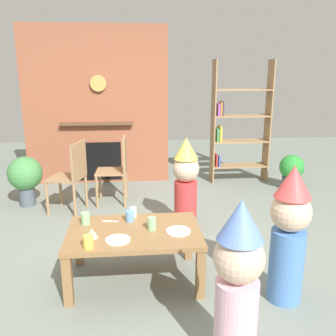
{
  "coord_description": "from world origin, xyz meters",
  "views": [
    {
      "loc": [
        -0.2,
        -3.23,
        1.77
      ],
      "look_at": [
        0.15,
        0.4,
        0.78
      ],
      "focal_mm": 39.55,
      "sensor_mm": 36.0,
      "label": 1
    }
  ],
  "objects_px": {
    "dining_chair_middle": "(118,166)",
    "coffee_table": "(134,238)",
    "bookshelf": "(237,126)",
    "paper_cup_near_right": "(88,242)",
    "birthday_cake_slice": "(92,233)",
    "paper_cup_far_right": "(133,212)",
    "dining_chair_left": "(72,173)",
    "child_in_pink": "(289,231)",
    "paper_plate_front": "(118,240)",
    "child_with_cone_hat": "(238,282)",
    "child_by_the_chairs": "(186,182)",
    "potted_plant_short": "(25,176)",
    "paper_cup_far_left": "(152,224)",
    "potted_plant_tall": "(292,170)",
    "paper_plate_rear": "(178,231)",
    "paper_cup_center": "(130,216)"
  },
  "relations": [
    {
      "from": "paper_cup_near_right",
      "to": "dining_chair_left",
      "type": "xyz_separation_m",
      "value": [
        -0.41,
        1.94,
        0.0
      ]
    },
    {
      "from": "paper_cup_far_right",
      "to": "birthday_cake_slice",
      "type": "bearing_deg",
      "value": -130.63
    },
    {
      "from": "child_in_pink",
      "to": "child_by_the_chairs",
      "type": "relative_size",
      "value": 1.04
    },
    {
      "from": "dining_chair_middle",
      "to": "potted_plant_short",
      "type": "bearing_deg",
      "value": 1.82
    },
    {
      "from": "bookshelf",
      "to": "paper_cup_near_right",
      "type": "relative_size",
      "value": 18.77
    },
    {
      "from": "paper_cup_near_right",
      "to": "coffee_table",
      "type": "bearing_deg",
      "value": 38.93
    },
    {
      "from": "paper_cup_center",
      "to": "paper_cup_far_right",
      "type": "distance_m",
      "value": 0.09
    },
    {
      "from": "coffee_table",
      "to": "paper_plate_rear",
      "type": "height_order",
      "value": "paper_plate_rear"
    },
    {
      "from": "potted_plant_short",
      "to": "bookshelf",
      "type": "bearing_deg",
      "value": 15.33
    },
    {
      "from": "paper_cup_center",
      "to": "dining_chair_left",
      "type": "relative_size",
      "value": 0.11
    },
    {
      "from": "coffee_table",
      "to": "child_with_cone_hat",
      "type": "relative_size",
      "value": 1.03
    },
    {
      "from": "coffee_table",
      "to": "paper_plate_front",
      "type": "relative_size",
      "value": 5.66
    },
    {
      "from": "paper_plate_front",
      "to": "potted_plant_short",
      "type": "relative_size",
      "value": 0.3
    },
    {
      "from": "paper_cup_center",
      "to": "paper_plate_front",
      "type": "height_order",
      "value": "paper_cup_center"
    },
    {
      "from": "paper_cup_far_left",
      "to": "dining_chair_left",
      "type": "distance_m",
      "value": 1.89
    },
    {
      "from": "coffee_table",
      "to": "paper_cup_near_right",
      "type": "xyz_separation_m",
      "value": [
        -0.34,
        -0.28,
        0.12
      ]
    },
    {
      "from": "paper_cup_center",
      "to": "paper_cup_far_right",
      "type": "height_order",
      "value": "paper_cup_center"
    },
    {
      "from": "dining_chair_left",
      "to": "paper_plate_rear",
      "type": "bearing_deg",
      "value": 138.89
    },
    {
      "from": "dining_chair_left",
      "to": "potted_plant_tall",
      "type": "xyz_separation_m",
      "value": [
        3.12,
        0.62,
        -0.22
      ]
    },
    {
      "from": "child_by_the_chairs",
      "to": "dining_chair_left",
      "type": "relative_size",
      "value": 1.17
    },
    {
      "from": "coffee_table",
      "to": "paper_cup_far_right",
      "type": "bearing_deg",
      "value": 90.9
    },
    {
      "from": "paper_cup_far_left",
      "to": "paper_plate_rear",
      "type": "distance_m",
      "value": 0.23
    },
    {
      "from": "paper_cup_center",
      "to": "paper_cup_far_left",
      "type": "xyz_separation_m",
      "value": [
        0.18,
        -0.2,
        0.01
      ]
    },
    {
      "from": "paper_plate_front",
      "to": "child_with_cone_hat",
      "type": "height_order",
      "value": "child_with_cone_hat"
    },
    {
      "from": "paper_cup_near_right",
      "to": "birthday_cake_slice",
      "type": "distance_m",
      "value": 0.18
    },
    {
      "from": "child_with_cone_hat",
      "to": "paper_plate_front",
      "type": "bearing_deg",
      "value": 10.43
    },
    {
      "from": "bookshelf",
      "to": "dining_chair_middle",
      "type": "xyz_separation_m",
      "value": [
        -1.84,
        -0.84,
        -0.38
      ]
    },
    {
      "from": "child_in_pink",
      "to": "potted_plant_short",
      "type": "xyz_separation_m",
      "value": [
        -2.57,
        2.33,
        -0.17
      ]
    },
    {
      "from": "paper_cup_far_right",
      "to": "dining_chair_left",
      "type": "bearing_deg",
      "value": 118.45
    },
    {
      "from": "child_in_pink",
      "to": "paper_plate_front",
      "type": "bearing_deg",
      "value": 9.06
    },
    {
      "from": "child_by_the_chairs",
      "to": "dining_chair_middle",
      "type": "relative_size",
      "value": 1.17
    },
    {
      "from": "paper_cup_far_right",
      "to": "dining_chair_left",
      "type": "relative_size",
      "value": 0.11
    },
    {
      "from": "child_in_pink",
      "to": "dining_chair_left",
      "type": "relative_size",
      "value": 1.22
    },
    {
      "from": "paper_cup_far_left",
      "to": "paper_plate_rear",
      "type": "height_order",
      "value": "paper_cup_far_left"
    },
    {
      "from": "paper_cup_far_left",
      "to": "child_in_pink",
      "type": "xyz_separation_m",
      "value": [
        1.02,
        -0.39,
        0.07
      ]
    },
    {
      "from": "birthday_cake_slice",
      "to": "dining_chair_middle",
      "type": "relative_size",
      "value": 0.11
    },
    {
      "from": "child_by_the_chairs",
      "to": "dining_chair_middle",
      "type": "bearing_deg",
      "value": -110.28
    },
    {
      "from": "coffee_table",
      "to": "birthday_cake_slice",
      "type": "relative_size",
      "value": 11.13
    },
    {
      "from": "paper_cup_far_left",
      "to": "child_with_cone_hat",
      "type": "distance_m",
      "value": 1.1
    },
    {
      "from": "paper_cup_far_right",
      "to": "potted_plant_tall",
      "type": "bearing_deg",
      "value": 40.0
    },
    {
      "from": "dining_chair_left",
      "to": "potted_plant_short",
      "type": "bearing_deg",
      "value": -6.75
    },
    {
      "from": "birthday_cake_slice",
      "to": "child_with_cone_hat",
      "type": "bearing_deg",
      "value": -44.19
    },
    {
      "from": "paper_cup_far_left",
      "to": "potted_plant_tall",
      "type": "xyz_separation_m",
      "value": [
        2.22,
        2.28,
        -0.22
      ]
    },
    {
      "from": "child_by_the_chairs",
      "to": "child_in_pink",
      "type": "bearing_deg",
      "value": 53.53
    },
    {
      "from": "paper_cup_far_left",
      "to": "dining_chair_middle",
      "type": "height_order",
      "value": "dining_chair_middle"
    },
    {
      "from": "dining_chair_middle",
      "to": "potted_plant_tall",
      "type": "relative_size",
      "value": 1.72
    },
    {
      "from": "paper_cup_far_left",
      "to": "paper_plate_front",
      "type": "distance_m",
      "value": 0.33
    },
    {
      "from": "child_in_pink",
      "to": "potted_plant_tall",
      "type": "distance_m",
      "value": 2.94
    },
    {
      "from": "dining_chair_middle",
      "to": "coffee_table",
      "type": "bearing_deg",
      "value": 98.0
    },
    {
      "from": "child_with_cone_hat",
      "to": "potted_plant_short",
      "type": "bearing_deg",
      "value": 3.61
    }
  ]
}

